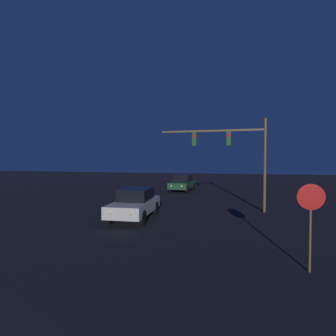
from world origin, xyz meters
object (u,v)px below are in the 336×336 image
car_far (183,183)px  stop_sign (311,210)px  traffic_signal_mast (234,148)px  car_near (135,203)px

car_far → stop_sign: bearing=115.4°
car_far → stop_sign: stop_sign is taller
stop_sign → traffic_signal_mast: bearing=103.5°
car_near → stop_sign: 9.05m
car_near → traffic_signal_mast: 7.09m
car_far → car_near: bearing=92.8°
car_far → stop_sign: (7.20, -17.96, 0.94)m
car_near → car_far: bearing=-94.1°
car_far → traffic_signal_mast: bearing=122.6°
car_near → car_far: (0.16, 12.78, 0.00)m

